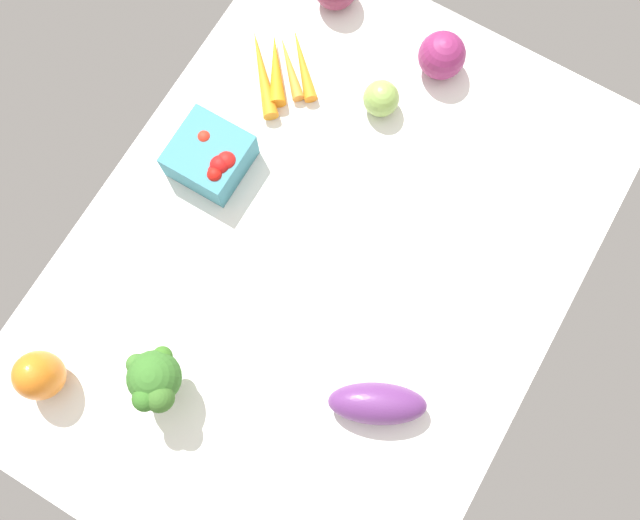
# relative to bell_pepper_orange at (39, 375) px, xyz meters

# --- Properties ---
(tablecloth) EXTENTS (1.04, 0.76, 0.02)m
(tablecloth) POSITION_rel_bell_pepper_orange_xyz_m (-0.37, 0.27, -0.06)
(tablecloth) COLOR white
(tablecloth) RESTS_ON ground
(bell_pepper_orange) EXTENTS (0.08, 0.08, 0.10)m
(bell_pepper_orange) POSITION_rel_bell_pepper_orange_xyz_m (0.00, 0.00, 0.00)
(bell_pepper_orange) COLOR orange
(bell_pepper_orange) RESTS_ON tablecloth
(berry_basket) EXTENTS (0.12, 0.12, 0.08)m
(berry_basket) POSITION_rel_bell_pepper_orange_xyz_m (-0.43, 0.03, -0.01)
(berry_basket) COLOR teal
(berry_basket) RESTS_ON tablecloth
(heirloom_tomato_green) EXTENTS (0.06, 0.06, 0.06)m
(heirloom_tomato_green) POSITION_rel_bell_pepper_orange_xyz_m (-0.66, 0.22, -0.02)
(heirloom_tomato_green) COLOR #87AA4E
(heirloom_tomato_green) RESTS_ON tablecloth
(broccoli_head) EXTENTS (0.10, 0.09, 0.12)m
(broccoli_head) POSITION_rel_bell_pepper_orange_xyz_m (-0.08, 0.16, 0.02)
(broccoli_head) COLOR #A5BA89
(broccoli_head) RESTS_ON tablecloth
(eggplant) EXTENTS (0.12, 0.16, 0.06)m
(eggplant) POSITION_rel_bell_pepper_orange_xyz_m (-0.22, 0.45, -0.02)
(eggplant) COLOR #612E6F
(eggplant) RESTS_ON tablecloth
(carrot_bunch) EXTENTS (0.18, 0.17, 0.03)m
(carrot_bunch) POSITION_rel_bell_pepper_orange_xyz_m (-0.63, 0.03, -0.04)
(carrot_bunch) COLOR orange
(carrot_bunch) RESTS_ON tablecloth
(red_onion_near_basket) EXTENTS (0.08, 0.08, 0.08)m
(red_onion_near_basket) POSITION_rel_bell_pepper_orange_xyz_m (-0.78, 0.26, -0.01)
(red_onion_near_basket) COLOR #86255B
(red_onion_near_basket) RESTS_ON tablecloth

